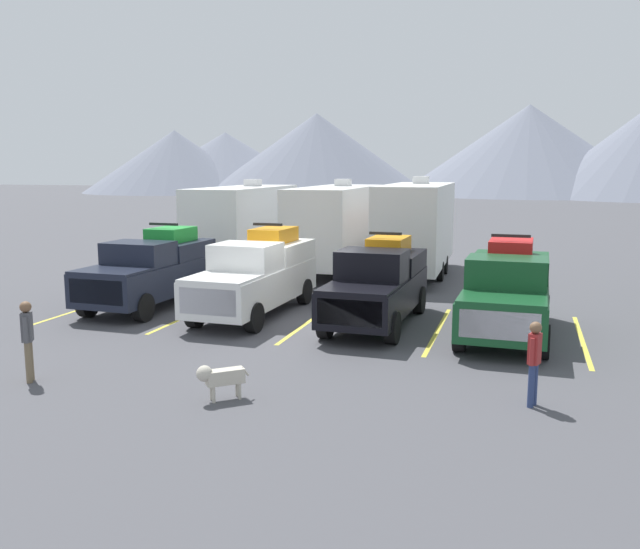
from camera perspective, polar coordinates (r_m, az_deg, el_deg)
ground_plane at (r=18.86m, az=-1.20°, el=-4.23°), size 240.00×240.00×0.00m
pickup_truck_a at (r=21.72m, az=-14.14°, el=0.42°), size 2.29×5.32×2.58m
pickup_truck_b at (r=20.10m, az=-5.38°, el=0.06°), size 2.16×5.90×2.66m
pickup_truck_c at (r=18.79m, az=4.98°, el=-0.72°), size 2.15×5.54×2.51m
pickup_truck_d at (r=18.18m, az=15.66°, el=-1.33°), size 2.30×5.56×2.57m
lot_stripe_a at (r=22.47m, az=-18.91°, el=-2.54°), size 0.12×5.50×0.01m
lot_stripe_b at (r=20.57m, az=-10.61°, el=-3.24°), size 0.12×5.50×0.01m
lot_stripe_c at (r=19.19m, az=-0.87°, el=-3.98°), size 0.12×5.50×0.01m
lot_stripe_d at (r=18.44m, az=10.03°, el=-4.67°), size 0.12×5.50×0.01m
lot_stripe_e at (r=18.39m, az=21.43°, el=-5.21°), size 0.12×5.50×0.01m
camper_trailer_a at (r=28.87m, az=-6.50°, el=4.43°), size 2.61×8.70×3.83m
camper_trailer_b at (r=27.91m, az=1.39°, el=4.35°), size 2.62×9.09×3.85m
camper_trailer_c at (r=27.03m, az=8.22°, el=4.25°), size 2.55×8.81×3.98m
person_a at (r=14.92m, az=-23.66°, el=-4.79°), size 0.29×0.34×1.68m
person_b at (r=12.91m, az=17.79°, el=-6.78°), size 0.25×0.34×1.60m
dog at (r=12.85m, az=-8.65°, el=-8.58°), size 0.82×0.75×0.72m
mountain_ridge at (r=110.21m, az=17.83°, el=10.17°), size 144.46×45.66×17.61m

